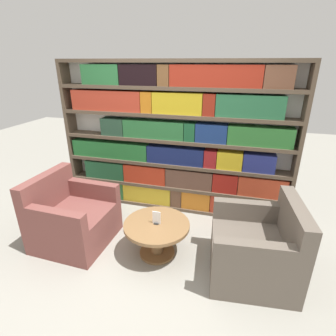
# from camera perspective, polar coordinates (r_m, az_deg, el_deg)

# --- Properties ---
(ground_plane) EXTENTS (14.00, 14.00, 0.00)m
(ground_plane) POSITION_cam_1_polar(r_m,az_deg,el_deg) (3.33, -4.69, -19.00)
(ground_plane) COLOR gray
(bookshelf) EXTENTS (3.44, 0.30, 2.22)m
(bookshelf) POSITION_cam_1_polar(r_m,az_deg,el_deg) (3.90, 1.45, 5.76)
(bookshelf) COLOR silver
(bookshelf) RESTS_ON ground_plane
(armchair_left) EXTENTS (0.90, 0.91, 0.89)m
(armchair_left) POSITION_cam_1_polar(r_m,az_deg,el_deg) (3.63, -20.07, -10.42)
(armchair_left) COLOR brown
(armchair_left) RESTS_ON ground_plane
(armchair_right) EXTENTS (0.95, 0.96, 0.89)m
(armchair_right) POSITION_cam_1_polar(r_m,az_deg,el_deg) (3.09, 18.64, -16.55)
(armchair_right) COLOR brown
(armchair_right) RESTS_ON ground_plane
(coffee_table) EXTENTS (0.78, 0.78, 0.43)m
(coffee_table) POSITION_cam_1_polar(r_m,az_deg,el_deg) (3.20, -2.45, -13.78)
(coffee_table) COLOR brown
(coffee_table) RESTS_ON ground_plane
(table_sign) EXTENTS (0.10, 0.06, 0.16)m
(table_sign) POSITION_cam_1_polar(r_m,az_deg,el_deg) (3.09, -2.51, -10.93)
(table_sign) COLOR black
(table_sign) RESTS_ON coffee_table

